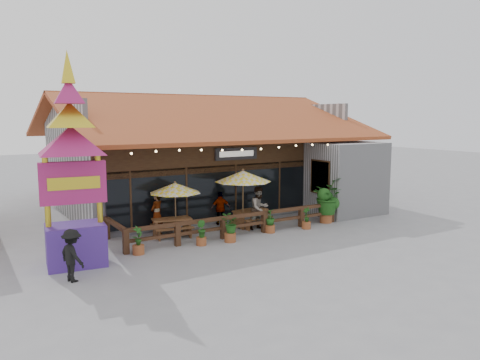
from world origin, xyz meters
TOP-DOWN VIEW (x-y plane):
  - ground at (0.00, 0.00)m, footprint 100.00×100.00m
  - restaurant_building at (0.26, 6.61)m, footprint 15.50×14.73m
  - patio_railing at (-2.25, -0.27)m, footprint 10.00×2.60m
  - umbrella_left at (-3.93, 0.95)m, footprint 2.26×2.26m
  - umbrella_right at (-0.87, 0.62)m, footprint 3.06×3.06m
  - picnic_table_left at (-4.09, 0.97)m, footprint 1.78×1.61m
  - picnic_table_right at (-0.39, 0.77)m, footprint 1.76×1.58m
  - thai_sign_tower at (-8.29, -0.87)m, footprint 3.06×3.06m
  - tropical_plant at (3.01, -0.45)m, footprint 1.96×2.00m
  - diner_a at (-4.53, 1.48)m, footprint 0.78×0.72m
  - diner_b at (-0.39, 0.05)m, footprint 0.98×0.79m
  - diner_c at (-1.38, 1.71)m, footprint 0.96×0.62m
  - pedestrian at (-8.74, -2.41)m, footprint 0.89×1.16m
  - planter_a at (-6.14, -0.77)m, footprint 0.44×0.42m
  - planter_b at (-3.68, -0.88)m, footprint 0.39×0.41m
  - planter_c at (-2.50, -1.05)m, footprint 0.84×0.79m
  - planter_d at (-0.31, -0.66)m, footprint 0.54×0.54m
  - planter_e at (1.44, -0.93)m, footprint 0.39×0.39m

SIDE VIEW (x-z plane):
  - ground at x=0.00m, z-range 0.00..0.00m
  - planter_e at x=1.44m, z-range -0.08..0.88m
  - planter_a at x=-6.14m, z-range -0.08..0.95m
  - planter_b at x=-3.68m, z-range -0.05..0.92m
  - planter_d at x=-0.31m, z-range -0.02..1.00m
  - picnic_table_right at x=-0.39m, z-range 0.13..0.88m
  - picnic_table_left at x=-4.09m, z-range 0.13..0.88m
  - patio_railing at x=-2.25m, z-range 0.15..1.07m
  - planter_c at x=-2.50m, z-range 0.07..1.18m
  - diner_c at x=-1.38m, z-range 0.00..1.52m
  - pedestrian at x=-8.74m, z-range 0.00..1.59m
  - diner_a at x=-4.53m, z-range 0.00..1.79m
  - diner_b at x=-0.39m, z-range 0.00..1.90m
  - tropical_plant at x=3.01m, z-range 0.15..2.25m
  - umbrella_left at x=-3.93m, z-range 0.85..3.13m
  - restaurant_building at x=0.26m, z-range -0.84..5.25m
  - umbrella_right at x=-0.87m, z-range 0.98..3.62m
  - thai_sign_tower at x=-8.29m, z-range 0.21..7.69m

